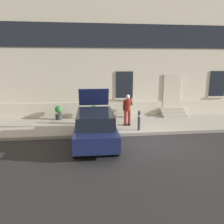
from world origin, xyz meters
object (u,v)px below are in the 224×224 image
Objects in this scene: hatchback_car_navy at (95,127)px; planter_cream at (128,110)px; person_on_phone at (128,108)px; planter_olive at (94,112)px; planter_charcoal at (59,112)px; bollard_near_person at (139,120)px.

planter_cream is at bearing 60.85° from hatchback_car_navy.
planter_olive is (-1.78, 1.71, -0.55)m from person_on_phone.
planter_olive is (2.17, -0.11, 0.00)m from planter_charcoal.
person_on_phone is 2.04× the size of planter_charcoal.
person_on_phone is 2.04× the size of planter_cream.
planter_charcoal is 1.00× the size of planter_cream.
person_on_phone is at bearing 115.70° from bollard_near_person.
planter_charcoal is at bearing 117.20° from hatchback_car_navy.
planter_charcoal is at bearing 159.34° from person_on_phone.
planter_cream is at bearing 0.76° from planter_charcoal.
hatchback_car_navy is at bearing -91.53° from planter_olive.
planter_olive is at bearing -2.94° from planter_charcoal.
person_on_phone is at bearing -101.62° from planter_cream.
person_on_phone is at bearing -24.79° from planter_charcoal.
bollard_near_person is at bearing -88.97° from planter_cream.
bollard_near_person is (2.32, 1.28, -0.09)m from hatchback_car_navy.
hatchback_car_navy is 4.75× the size of planter_olive.
bollard_near_person reaches higher than planter_charcoal.
planter_charcoal is (-4.39, 2.73, -0.11)m from bollard_near_person.
bollard_near_person is 0.60× the size of person_on_phone.
planter_cream is (4.34, 0.06, 0.00)m from planter_charcoal.
bollard_near_person is at bearing -31.92° from planter_charcoal.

